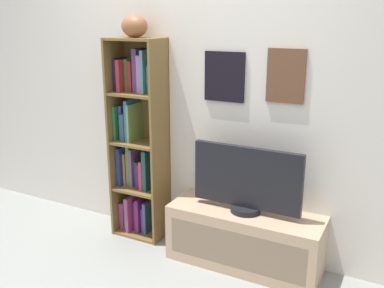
{
  "coord_description": "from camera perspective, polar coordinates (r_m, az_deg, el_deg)",
  "views": [
    {
      "loc": [
        1.57,
        -1.83,
        1.79
      ],
      "look_at": [
        0.17,
        0.85,
        0.91
      ],
      "focal_mm": 40.34,
      "sensor_mm": 36.0,
      "label": 1
    }
  ],
  "objects": [
    {
      "name": "television",
      "position": [
        3.11,
        7.22,
        -4.78
      ],
      "size": [
        0.8,
        0.22,
        0.49
      ],
      "color": "black",
      "rests_on": "tv_stand"
    },
    {
      "name": "football",
      "position": [
        3.4,
        -7.63,
        15.18
      ],
      "size": [
        0.29,
        0.24,
        0.17
      ],
      "primitive_type": "ellipsoid",
      "rotation": [
        0.0,
        0.0,
        -0.34
      ],
      "color": "brown",
      "rests_on": "bookshelf"
    },
    {
      "name": "back_wall",
      "position": [
        3.38,
        -0.3,
        7.95
      ],
      "size": [
        4.8,
        0.08,
        2.6
      ],
      "color": "silver",
      "rests_on": "ground"
    },
    {
      "name": "bookshelf",
      "position": [
        3.59,
        -7.17,
        -0.14
      ],
      "size": [
        0.44,
        0.28,
        1.65
      ],
      "color": "brown",
      "rests_on": "ground"
    },
    {
      "name": "tv_stand",
      "position": [
        3.3,
        6.92,
        -12.29
      ],
      "size": [
        1.13,
        0.39,
        0.44
      ],
      "color": "tan",
      "rests_on": "ground"
    }
  ]
}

